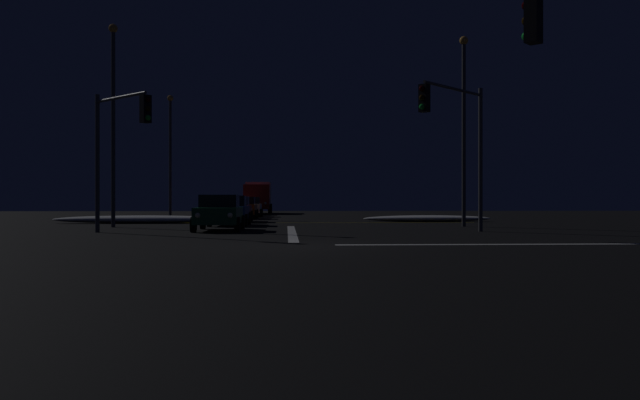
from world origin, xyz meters
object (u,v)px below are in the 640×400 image
sedan_green (219,212)px  streetlamp_left_near (113,111)px  sedan_white (249,207)px  streetlamp_left_far (170,147)px  sedan_silver (249,206)px  traffic_signal_ne (458,129)px  sedan_blue (230,210)px  sedan_red (235,209)px  traffic_signal_nw (118,135)px  box_truck (258,196)px  sedan_orange (243,208)px  streetlamp_right_near (464,118)px

sedan_green → streetlamp_left_near: size_ratio=0.43×
sedan_white → streetlamp_left_far: bearing=-145.0°
sedan_silver → traffic_signal_ne: traffic_signal_ne is taller
sedan_blue → sedan_red: size_ratio=1.00×
sedan_red → traffic_signal_ne: traffic_signal_ne is taller
sedan_green → traffic_signal_nw: traffic_signal_nw is taller
box_truck → traffic_signal_nw: traffic_signal_nw is taller
sedan_blue → box_truck: 30.61m
traffic_signal_nw → sedan_orange: bearing=80.1°
sedan_blue → sedan_white: same height
traffic_signal_ne → traffic_signal_nw: traffic_signal_ne is taller
traffic_signal_nw → streetlamp_left_far: 22.42m
sedan_red → box_truck: box_truck is taller
box_truck → traffic_signal_ne: bearing=-76.1°
streetlamp_left_far → sedan_blue: bearing=-68.4°
traffic_signal_ne → streetlamp_left_near: streetlamp_left_near is taller
box_truck → streetlamp_left_far: size_ratio=0.92×
traffic_signal_ne → streetlamp_right_near: bearing=72.7°
sedan_orange → box_truck: bearing=89.1°
sedan_silver → box_truck: size_ratio=0.52×
sedan_green → sedan_blue: bearing=90.2°
sedan_green → sedan_blue: 5.85m
traffic_signal_ne → streetlamp_right_near: size_ratio=0.63×
streetlamp_left_near → streetlamp_right_near: (17.45, 0.00, -0.19)m
sedan_white → sedan_silver: bearing=93.4°
sedan_red → sedan_orange: same height
traffic_signal_nw → streetlamp_right_near: size_ratio=0.59×
sedan_red → streetlamp_left_far: bearing=122.7°
sedan_silver → streetlamp_left_far: streetlamp_left_far is taller
sedan_white → sedan_silver: same height
sedan_blue → sedan_silver: size_ratio=1.00×
traffic_signal_nw → streetlamp_left_near: bearing=106.0°
sedan_blue → traffic_signal_ne: 13.51m
sedan_blue → sedan_silver: (-0.32, 23.84, 0.00)m
traffic_signal_nw → streetlamp_left_near: streetlamp_left_near is taller
sedan_blue → streetlamp_left_near: (-5.54, -2.01, 4.90)m
traffic_signal_nw → box_truck: bearing=84.3°
sedan_green → sedan_white: 23.73m
sedan_silver → streetlamp_right_near: 28.99m
sedan_blue → traffic_signal_nw: (-3.73, -8.33, 3.12)m
streetlamp_right_near → sedan_red: bearing=147.7°
sedan_white → streetlamp_left_near: streetlamp_left_near is taller
sedan_green → sedan_red: size_ratio=1.00×
traffic_signal_ne → streetlamp_left_far: (-15.42, 22.53, 0.97)m
sedan_blue → streetlamp_right_near: streetlamp_right_near is taller
sedan_silver → traffic_signal_ne: bearing=-72.5°
sedan_orange → sedan_white: 5.46m
sedan_red → streetlamp_right_near: bearing=-32.3°
sedan_green → traffic_signal_nw: size_ratio=0.76×
box_truck → traffic_signal_nw: 39.18m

